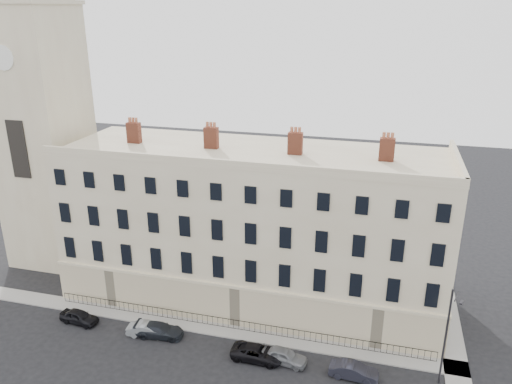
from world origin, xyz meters
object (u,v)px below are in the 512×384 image
at_px(car_d, 258,353).
at_px(car_e, 285,356).
at_px(car_a, 79,317).
at_px(car_b, 148,330).
at_px(car_f, 354,371).
at_px(car_c, 159,330).
at_px(streetlamp, 447,334).

height_order(car_d, car_e, car_e).
distance_m(car_a, car_b, 7.05).
distance_m(car_e, car_f, 5.63).
distance_m(car_c, car_e, 11.47).
relative_size(car_a, streetlamp, 0.44).
height_order(car_c, car_f, car_f).
relative_size(car_f, streetlamp, 0.46).
bearing_deg(car_c, car_f, -99.22).
distance_m(car_a, car_d, 17.27).
xyz_separation_m(car_b, car_e, (12.46, -0.41, 0.03)).
bearing_deg(car_e, car_a, 96.26).
height_order(car_c, car_d, car_c).
distance_m(car_f, streetlamp, 7.70).
xyz_separation_m(car_a, car_f, (25.12, -0.89, 0.01)).
relative_size(car_b, car_e, 0.99).
height_order(car_c, streetlamp, streetlamp).
xyz_separation_m(car_a, car_d, (17.25, -0.70, -0.01)).
bearing_deg(streetlamp, car_d, -158.82).
bearing_deg(streetlamp, car_e, -158.99).
relative_size(car_d, car_f, 1.15).
bearing_deg(car_f, car_e, 88.55).
relative_size(car_c, car_f, 1.12).
xyz_separation_m(car_a, streetlamp, (31.63, 0.15, 4.00)).
bearing_deg(streetlamp, car_f, -153.14).
bearing_deg(car_f, car_a, 90.16).
height_order(car_e, car_f, car_e).
distance_m(car_a, car_e, 19.51).
xyz_separation_m(car_c, streetlamp, (23.58, 0.10, 4.01)).
xyz_separation_m(car_a, car_b, (7.04, -0.13, -0.01)).
distance_m(car_b, car_c, 1.02).
bearing_deg(car_c, streetlamp, -95.83).
bearing_deg(car_b, car_e, -98.96).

